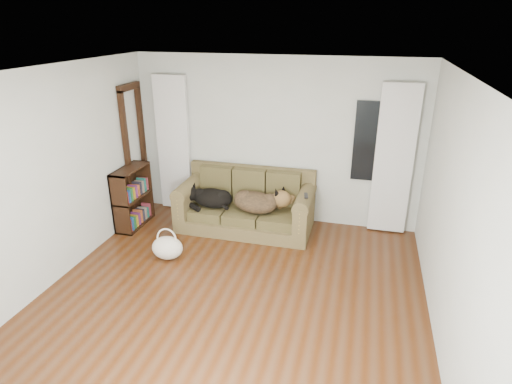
% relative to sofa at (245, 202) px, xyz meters
% --- Properties ---
extents(floor, '(5.00, 5.00, 0.00)m').
position_rel_sofa_xyz_m(floor, '(0.34, -1.97, -0.45)').
color(floor, '#43200B').
rests_on(floor, ground).
extents(ceiling, '(5.00, 5.00, 0.00)m').
position_rel_sofa_xyz_m(ceiling, '(0.34, -1.97, 2.15)').
color(ceiling, white).
rests_on(ceiling, ground).
extents(wall_back, '(4.50, 0.04, 2.60)m').
position_rel_sofa_xyz_m(wall_back, '(0.34, 0.53, 0.85)').
color(wall_back, beige).
rests_on(wall_back, ground).
extents(wall_left, '(0.04, 5.00, 2.60)m').
position_rel_sofa_xyz_m(wall_left, '(-1.91, -1.97, 0.85)').
color(wall_left, beige).
rests_on(wall_left, ground).
extents(wall_right, '(0.04, 5.00, 2.60)m').
position_rel_sofa_xyz_m(wall_right, '(2.59, -1.97, 0.85)').
color(wall_right, beige).
rests_on(wall_right, ground).
extents(curtain_left, '(0.55, 0.08, 2.25)m').
position_rel_sofa_xyz_m(curtain_left, '(-1.36, 0.45, 0.70)').
color(curtain_left, white).
rests_on(curtain_left, ground).
extents(curtain_right, '(0.55, 0.08, 2.25)m').
position_rel_sofa_xyz_m(curtain_right, '(2.14, 0.45, 0.70)').
color(curtain_right, white).
rests_on(curtain_right, ground).
extents(window_pane, '(0.50, 0.03, 1.20)m').
position_rel_sofa_xyz_m(window_pane, '(1.79, 0.50, 0.95)').
color(window_pane, black).
rests_on(window_pane, wall_back).
extents(door_casing, '(0.07, 0.60, 2.10)m').
position_rel_sofa_xyz_m(door_casing, '(-1.86, 0.07, 0.60)').
color(door_casing, black).
rests_on(door_casing, ground).
extents(sofa, '(2.06, 0.89, 0.84)m').
position_rel_sofa_xyz_m(sofa, '(0.00, 0.00, 0.00)').
color(sofa, brown).
rests_on(sofa, floor).
extents(dog_black_lab, '(0.72, 0.57, 0.28)m').
position_rel_sofa_xyz_m(dog_black_lab, '(-0.56, -0.07, 0.03)').
color(dog_black_lab, black).
rests_on(dog_black_lab, sofa).
extents(dog_shepherd, '(0.84, 0.69, 0.33)m').
position_rel_sofa_xyz_m(dog_shepherd, '(0.23, -0.07, 0.04)').
color(dog_shepherd, black).
rests_on(dog_shepherd, sofa).
extents(tv_remote, '(0.09, 0.19, 0.02)m').
position_rel_sofa_xyz_m(tv_remote, '(0.97, -0.19, 0.28)').
color(tv_remote, black).
rests_on(tv_remote, sofa).
extents(tote_bag, '(0.53, 0.48, 0.32)m').
position_rel_sofa_xyz_m(tote_bag, '(-0.78, -1.16, -0.29)').
color(tote_bag, beige).
rests_on(tote_bag, floor).
extents(bookshelf, '(0.32, 0.78, 0.96)m').
position_rel_sofa_xyz_m(bookshelf, '(-1.75, -0.34, 0.05)').
color(bookshelf, black).
rests_on(bookshelf, floor).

